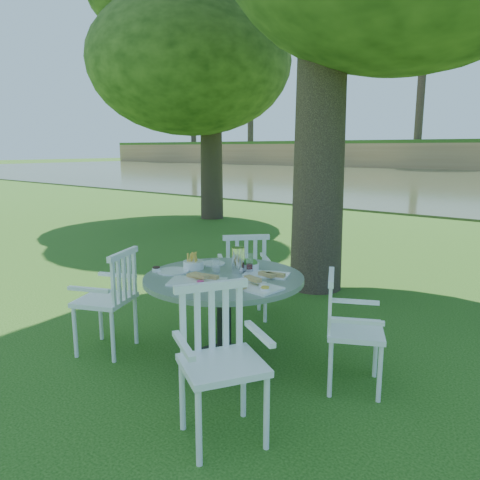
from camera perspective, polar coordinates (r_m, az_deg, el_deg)
name	(u,v)px	position (r m, az deg, el deg)	size (l,w,h in m)	color
ground	(228,324)	(4.87, -1.49, -10.23)	(140.00, 140.00, 0.00)	#17400D
table	(224,294)	(3.87, -1.97, -6.62)	(1.31, 1.31, 0.75)	black
chair_ne	(344,322)	(3.60, 12.53, -9.71)	(0.56, 0.57, 0.86)	white
chair_nw	(245,270)	(4.82, 0.56, -3.65)	(0.64, 0.64, 0.92)	white
chair_sw	(114,293)	(4.22, -15.13, -6.29)	(0.58, 0.59, 0.91)	white
chair_se	(218,349)	(2.97, -2.75, -13.08)	(0.63, 0.64, 0.95)	white
tableware	(225,270)	(3.86, -1.85, -3.69)	(1.18, 0.89, 0.21)	white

